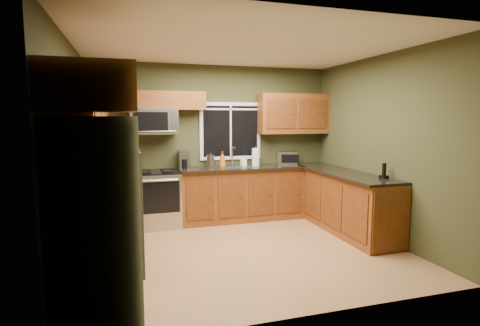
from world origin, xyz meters
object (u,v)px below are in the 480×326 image
microwave (154,121)px  paper_towel_roll (256,157)px  cordless_phone (384,174)px  toaster_oven (287,158)px  soap_bottle_b (244,161)px  refrigerator (97,220)px  coffee_maker (184,160)px  kettle (211,160)px  range (157,199)px  soap_bottle_a (222,159)px

microwave → paper_towel_roll: size_ratio=2.20×
microwave → cordless_phone: bearing=-31.9°
toaster_oven → soap_bottle_b: (-0.85, -0.04, -0.02)m
refrigerator → paper_towel_roll: bearing=49.3°
coffee_maker → kettle: 0.47m
toaster_oven → cordless_phone: toaster_oven is taller
range → soap_bottle_b: soap_bottle_b is taller
refrigerator → cordless_phone: 3.86m
paper_towel_roll → cordless_phone: 2.22m
paper_towel_roll → microwave: bearing=177.2°
paper_towel_roll → soap_bottle_a: bearing=178.8°
soap_bottle_a → soap_bottle_b: 0.40m
coffee_maker → soap_bottle_a: (0.65, -0.11, -0.00)m
paper_towel_roll → soap_bottle_a: size_ratio=1.28×
soap_bottle_a → paper_towel_roll: bearing=-1.2°
coffee_maker → soap_bottle_b: (1.05, -0.07, -0.04)m
microwave → paper_towel_roll: microwave is taller
soap_bottle_b → paper_towel_roll: bearing=-14.3°
toaster_oven → soap_bottle_a: bearing=-176.1°
soap_bottle_a → soap_bottle_b: (0.40, 0.04, -0.04)m
cordless_phone → soap_bottle_b: bearing=128.9°
toaster_oven → soap_bottle_b: size_ratio=2.32×
range → toaster_oven: (2.38, 0.15, 0.59)m
toaster_oven → soap_bottle_a: size_ratio=1.58×
soap_bottle_b → cordless_phone: cordless_phone is taller
range → kettle: 1.13m
kettle → soap_bottle_b: bearing=-7.6°
refrigerator → paper_towel_roll: 3.73m
range → cordless_phone: size_ratio=4.33×
range → paper_towel_roll: bearing=1.6°
toaster_oven → kettle: (-1.43, 0.03, 0.00)m
refrigerator → soap_bottle_b: (2.22, 2.87, 0.13)m
soap_bottle_b → refrigerator: bearing=-127.7°
paper_towel_roll → soap_bottle_b: (-0.21, 0.05, -0.06)m
microwave → soap_bottle_a: 1.31m
coffee_maker → soap_bottle_a: bearing=-9.3°
paper_towel_roll → cordless_phone: size_ratio=1.60×
refrigerator → cordless_phone: bearing=15.3°
range → microwave: microwave is taller
refrigerator → kettle: (1.64, 2.95, 0.16)m
range → cordless_phone: (3.03, -1.75, 0.54)m
coffee_maker → range: bearing=-160.5°
coffee_maker → soap_bottle_a: size_ratio=1.07×
microwave → kettle: bearing=2.7°
coffee_maker → kettle: (0.47, 0.01, -0.02)m
toaster_oven → kettle: bearing=178.7°
kettle → soap_bottle_a: size_ratio=0.93×
soap_bottle_a → cordless_phone: bearing=-43.8°
paper_towel_roll → coffee_maker: bearing=174.6°
kettle → paper_towel_roll: paper_towel_roll is taller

